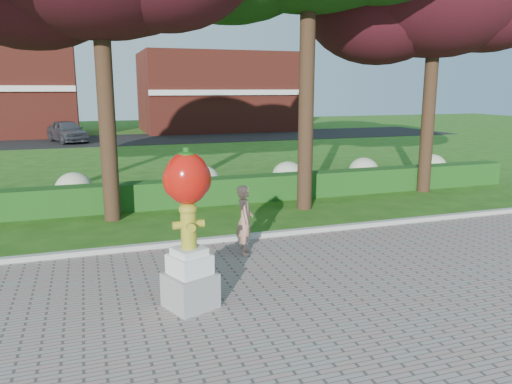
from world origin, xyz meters
TOP-DOWN VIEW (x-y plane):
  - ground at (0.00, 0.00)m, footprint 100.00×100.00m
  - curb at (0.00, 3.00)m, footprint 40.00×0.18m
  - lawn_hedge at (0.00, 7.00)m, footprint 24.00×0.70m
  - hydrangea_row at (0.57, 8.00)m, footprint 20.10×1.10m
  - street at (0.00, 28.00)m, footprint 50.00×8.00m
  - building_right at (8.00, 34.00)m, footprint 12.00×8.00m
  - hydrant_sculpture at (-1.12, -0.25)m, footprint 0.92×0.92m
  - woman at (0.52, 1.98)m, footprint 0.48×0.62m
  - parked_car at (-3.69, 27.52)m, footprint 3.03×4.62m

SIDE VIEW (x-z plane):
  - ground at x=0.00m, z-range 0.00..0.00m
  - street at x=0.00m, z-range 0.00..0.02m
  - curb at x=0.00m, z-range 0.00..0.15m
  - lawn_hedge at x=0.00m, z-range 0.00..0.80m
  - hydrangea_row at x=0.57m, z-range 0.06..1.04m
  - parked_car at x=-3.69m, z-range 0.02..1.48m
  - woman at x=0.52m, z-range 0.04..1.54m
  - hydrant_sculpture at x=-1.12m, z-range 0.12..2.72m
  - building_right at x=8.00m, z-range 0.00..6.40m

